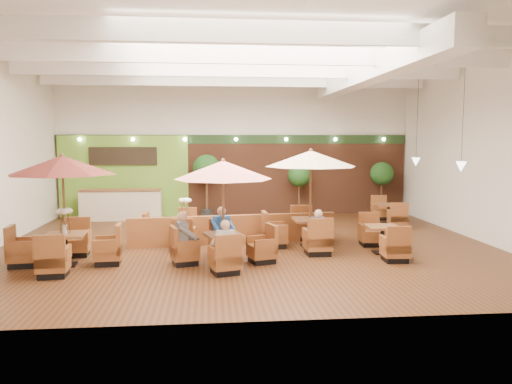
{
  "coord_description": "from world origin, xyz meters",
  "views": [
    {
      "loc": [
        -1.08,
        -14.04,
        3.04
      ],
      "look_at": [
        0.3,
        0.5,
        1.5
      ],
      "focal_mm": 35.0,
      "sensor_mm": 36.0,
      "label": 1
    }
  ],
  "objects": [
    {
      "name": "table_1",
      "position": [
        -0.74,
        -2.0,
        1.77
      ],
      "size": [
        2.65,
        2.65,
        2.59
      ],
      "rotation": [
        0.0,
        0.0,
        0.27
      ],
      "color": "brown",
      "rests_on": "ground"
    },
    {
      "name": "table_3",
      "position": [
        -2.02,
        0.61,
        0.44
      ],
      "size": [
        1.66,
        2.44,
        1.49
      ],
      "rotation": [
        0.0,
        0.0,
        -0.1
      ],
      "color": "brown",
      "rests_on": "ground"
    },
    {
      "name": "table_4",
      "position": [
        3.54,
        -1.25,
        0.36
      ],
      "size": [
        0.88,
        2.52,
        0.94
      ],
      "rotation": [
        0.0,
        0.0,
        -0.04
      ],
      "color": "brown",
      "rests_on": "ground"
    },
    {
      "name": "table_2",
      "position": [
        1.7,
        -0.27,
        2.0
      ],
      "size": [
        2.66,
        2.73,
        2.79
      ],
      "rotation": [
        0.0,
        0.0,
        0.03
      ],
      "color": "brown",
      "rests_on": "ground"
    },
    {
      "name": "diner_2",
      "position": [
        -1.68,
        -2.0,
        0.78
      ],
      "size": [
        0.39,
        0.45,
        0.85
      ],
      "rotation": [
        0.0,
        0.0,
        4.92
      ],
      "color": "slate",
      "rests_on": "ground"
    },
    {
      "name": "topiary_1",
      "position": [
        2.46,
        5.3,
        1.55
      ],
      "size": [
        0.9,
        0.9,
        2.09
      ],
      "color": "black",
      "rests_on": "ground"
    },
    {
      "name": "topiary_0",
      "position": [
        -1.17,
        5.3,
        1.84
      ],
      "size": [
        1.06,
        1.06,
        2.47
      ],
      "color": "black",
      "rests_on": "ground"
    },
    {
      "name": "table_0",
      "position": [
        -4.54,
        -1.84,
        1.83
      ],
      "size": [
        2.69,
        2.69,
        2.72
      ],
      "rotation": [
        0.0,
        0.0,
        0.08
      ],
      "color": "brown",
      "rests_on": "ground"
    },
    {
      "name": "topiary_2",
      "position": [
        5.82,
        5.3,
        1.6
      ],
      "size": [
        0.92,
        0.92,
        2.15
      ],
      "color": "black",
      "rests_on": "ground"
    },
    {
      "name": "diner_3",
      "position": [
        1.77,
        -1.29,
        0.74
      ],
      "size": [
        0.38,
        0.31,
        0.76
      ],
      "rotation": [
        0.0,
        0.0,
        0.07
      ],
      "color": "#285DB1",
      "rests_on": "ground"
    },
    {
      "name": "table_5",
      "position": [
        5.4,
        3.35,
        0.35
      ],
      "size": [
        0.91,
        2.48,
        0.9
      ],
      "rotation": [
        0.0,
        0.0,
        -0.14
      ],
      "color": "brown",
      "rests_on": "ground"
    },
    {
      "name": "diner_1",
      "position": [
        -0.74,
        -1.06,
        0.76
      ],
      "size": [
        0.45,
        0.43,
        0.82
      ],
      "rotation": [
        0.0,
        0.0,
        3.56
      ],
      "color": "#285DB1",
      "rests_on": "ground"
    },
    {
      "name": "diner_0",
      "position": [
        -0.74,
        -2.95,
        0.75
      ],
      "size": [
        0.43,
        0.38,
        0.79
      ],
      "rotation": [
        0.0,
        0.0,
        0.27
      ],
      "color": "silver",
      "rests_on": "ground"
    },
    {
      "name": "booth_divider",
      "position": [
        -0.36,
        0.32,
        0.42
      ],
      "size": [
        6.1,
        0.87,
        0.85
      ],
      "primitive_type": "cube",
      "rotation": [
        0.0,
        0.0,
        0.11
      ],
      "color": "brown",
      "rests_on": "ground"
    },
    {
      "name": "diner_4",
      "position": [
        1.77,
        -1.29,
        0.73
      ],
      "size": [
        0.38,
        0.31,
        0.73
      ],
      "rotation": [
        0.0,
        0.0,
        -0.12
      ],
      "color": "silver",
      "rests_on": "ground"
    },
    {
      "name": "room",
      "position": [
        0.25,
        1.22,
        3.63
      ],
      "size": [
        14.04,
        14.0,
        5.52
      ],
      "color": "#381E0F",
      "rests_on": "ground"
    },
    {
      "name": "service_counter",
      "position": [
        -4.4,
        5.1,
        0.58
      ],
      "size": [
        3.0,
        0.75,
        1.18
      ],
      "color": "beige",
      "rests_on": "ground"
    }
  ]
}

